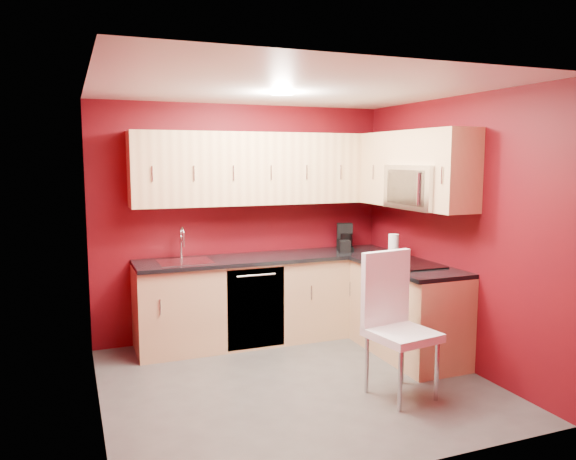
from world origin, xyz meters
TOP-DOWN VIEW (x-y plane):
  - floor at (0.00, 0.00)m, footprint 3.20×3.20m
  - ceiling at (0.00, 0.00)m, footprint 3.20×3.20m
  - wall_back at (0.00, 1.50)m, footprint 3.20×0.00m
  - wall_front at (0.00, -1.50)m, footprint 3.20×0.00m
  - wall_left at (-1.60, 0.00)m, footprint 0.00×3.00m
  - wall_right at (1.60, 0.00)m, footprint 0.00×3.00m
  - base_cabinets_back at (0.20, 1.20)m, footprint 2.80×0.60m
  - base_cabinets_right at (1.30, 0.25)m, footprint 0.60×1.30m
  - countertop_back at (0.20, 1.19)m, footprint 2.80×0.63m
  - countertop_right at (1.29, 0.23)m, footprint 0.63×1.27m
  - upper_cabinets_back at (0.20, 1.32)m, footprint 2.80×0.35m
  - upper_cabinets_right at (1.42, 0.44)m, footprint 0.35×1.55m
  - microwave at (1.39, 0.20)m, footprint 0.42×0.76m
  - cooktop at (1.28, 0.20)m, footprint 0.50×0.55m
  - sink at (-0.70, 1.20)m, footprint 0.52×0.42m
  - dishwasher_front at (-0.05, 0.91)m, footprint 0.60×0.02m
  - downlight at (0.00, 0.30)m, footprint 0.20×0.20m
  - coffee_maker at (1.14, 1.29)m, footprint 0.24×0.28m
  - napkin_holder at (1.05, 1.13)m, footprint 0.14×0.14m
  - paper_towel at (1.34, 0.59)m, footprint 0.19×0.19m
  - dining_chair at (0.70, -0.58)m, footprint 0.54×0.56m

SIDE VIEW (x-z plane):
  - floor at x=0.00m, z-range 0.00..0.00m
  - base_cabinets_back at x=0.20m, z-range 0.00..0.87m
  - base_cabinets_right at x=1.30m, z-range 0.00..0.87m
  - dishwasher_front at x=-0.05m, z-range 0.03..0.84m
  - dining_chair at x=0.70m, z-range 0.00..1.17m
  - countertop_back at x=0.20m, z-range 0.87..0.91m
  - countertop_right at x=1.29m, z-range 0.87..0.91m
  - cooktop at x=1.28m, z-range 0.91..0.92m
  - sink at x=-0.70m, z-range 0.77..1.12m
  - napkin_holder at x=1.05m, z-range 0.91..1.04m
  - paper_towel at x=1.34m, z-range 0.91..1.16m
  - coffee_maker at x=1.14m, z-range 0.91..1.20m
  - wall_back at x=0.00m, z-range -0.35..2.85m
  - wall_front at x=0.00m, z-range -0.35..2.85m
  - wall_left at x=-1.60m, z-range -0.25..2.75m
  - wall_right at x=1.60m, z-range -0.25..2.75m
  - microwave at x=1.39m, z-range 1.45..1.87m
  - upper_cabinets_back at x=0.20m, z-range 1.45..2.20m
  - upper_cabinets_right at x=1.42m, z-range 1.51..2.26m
  - downlight at x=0.00m, z-range 2.48..2.49m
  - ceiling at x=0.00m, z-range 2.50..2.50m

